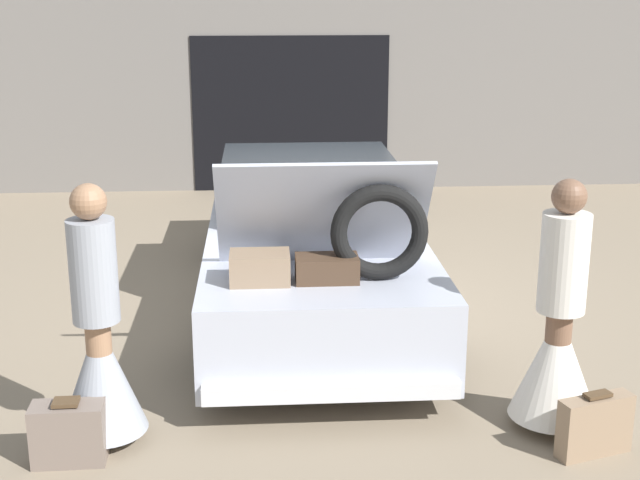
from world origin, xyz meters
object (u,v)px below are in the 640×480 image
Objects in this scene: person_right at (558,342)px; suitcase_beside_left_person at (69,433)px; person_left at (99,352)px; suitcase_beside_right_person at (595,426)px; car at (310,240)px.

person_right reaches higher than suitcase_beside_left_person.
suitcase_beside_right_person is at bearing 68.58° from person_left.
person_right is (1.49, -2.57, 0.00)m from car.
person_left is 3.33× the size of suitcase_beside_right_person.
car is at bearing 135.47° from person_left.
suitcase_beside_left_person is at bearing 91.32° from person_right.
suitcase_beside_left_person is 0.88× the size of suitcase_beside_right_person.
person_right is at bearing 75.70° from person_left.
car is 2.96× the size of person_right.
person_left is 0.53m from suitcase_beside_left_person.
car reaches higher than suitcase_beside_right_person.
person_right is (2.99, -0.00, -0.01)m from person_left.
car is 9.77× the size of suitcase_beside_right_person.
person_right is at bearing 109.85° from suitcase_beside_right_person.
person_right is 3.76× the size of suitcase_beside_left_person.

